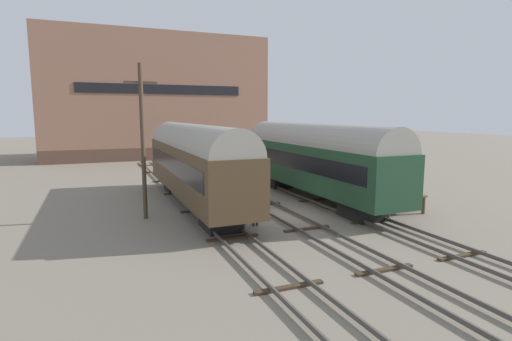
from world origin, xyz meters
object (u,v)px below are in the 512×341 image
object	(u,v)px
train_car_brown	(194,160)
utility_pole	(143,140)
person_worker	(255,207)
bench	(347,173)
train_car_green	(313,157)

from	to	relation	value
train_car_brown	utility_pole	xyz separation A→B (m)	(-3.41, -2.08, 1.48)
person_worker	train_car_brown	bearing A→B (deg)	107.68
bench	person_worker	xyz separation A→B (m)	(-9.39, -5.11, -0.56)
bench	utility_pole	size ratio (longest dim) A/B	0.16
person_worker	utility_pole	distance (m)	7.36
train_car_brown	train_car_green	size ratio (longest dim) A/B	1.01
train_car_green	person_worker	xyz separation A→B (m)	(-6.30, -4.75, -1.98)
bench	utility_pole	xyz separation A→B (m)	(-14.67, -1.33, 2.92)
bench	person_worker	size ratio (longest dim) A/B	0.80
bench	utility_pole	bearing A→B (deg)	-174.82
train_car_green	bench	world-z (taller)	train_car_green
train_car_brown	bench	xyz separation A→B (m)	(11.26, -0.75, -1.43)
utility_pole	train_car_brown	bearing A→B (deg)	31.36
train_car_green	person_worker	distance (m)	8.13
train_car_green	utility_pole	bearing A→B (deg)	-175.23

